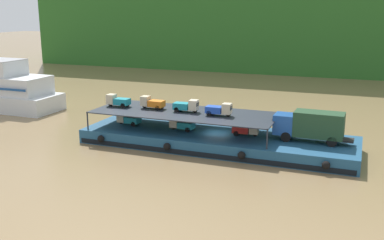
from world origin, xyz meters
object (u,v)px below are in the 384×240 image
(mini_truck_lower_mid, at_px, (246,129))
(mini_truck_upper_mid, at_px, (152,103))
(mini_truck_lower_aft, at_px, (182,124))
(mini_truck_upper_fore, at_px, (186,106))
(cargo_barge, at_px, (217,140))
(mini_truck_lower_stern, at_px, (128,119))
(mini_truck_upper_bow, at_px, (219,109))
(mini_truck_upper_stern, at_px, (118,101))
(covered_lorry, at_px, (311,125))

(mini_truck_lower_mid, distance_m, mini_truck_upper_mid, 11.16)
(mini_truck_lower_aft, relative_size, mini_truck_upper_fore, 1.00)
(cargo_barge, relative_size, mini_truck_lower_stern, 10.56)
(cargo_barge, bearing_deg, mini_truck_upper_bow, -34.73)
(mini_truck_upper_fore, bearing_deg, mini_truck_upper_mid, 178.13)
(cargo_barge, bearing_deg, mini_truck_upper_stern, -179.97)
(mini_truck_lower_stern, height_order, mini_truck_lower_aft, same)
(mini_truck_lower_aft, xyz_separation_m, mini_truck_upper_fore, (0.39, 0.45, 2.00))
(mini_truck_upper_mid, bearing_deg, covered_lorry, 0.13)
(mini_truck_upper_stern, distance_m, mini_truck_upper_fore, 8.43)
(covered_lorry, xyz_separation_m, mini_truck_lower_mid, (-6.55, -0.13, -1.00))
(mini_truck_lower_stern, xyz_separation_m, mini_truck_upper_bow, (10.93, -0.01, 2.00))
(mini_truck_lower_aft, xyz_separation_m, mini_truck_upper_stern, (-8.04, 0.20, 2.00))
(covered_lorry, bearing_deg, mini_truck_upper_fore, -179.23)
(cargo_barge, distance_m, mini_truck_lower_mid, 3.46)
(cargo_barge, relative_size, mini_truck_upper_stern, 10.67)
(cargo_barge, distance_m, mini_truck_lower_aft, 4.27)
(cargo_barge, height_order, mini_truck_lower_mid, mini_truck_lower_mid)
(covered_lorry, height_order, mini_truck_upper_fore, mini_truck_upper_fore)
(covered_lorry, distance_m, mini_truck_lower_stern, 20.35)
(cargo_barge, height_order, mini_truck_lower_stern, mini_truck_lower_stern)
(covered_lorry, bearing_deg, mini_truck_lower_stern, -178.28)
(mini_truck_upper_fore, xyz_separation_m, mini_truck_upper_bow, (3.91, -0.44, 0.00))
(mini_truck_lower_stern, height_order, mini_truck_upper_stern, mini_truck_upper_stern)
(mini_truck_upper_mid, bearing_deg, cargo_barge, -2.76)
(mini_truck_upper_stern, bearing_deg, mini_truck_upper_mid, 5.23)
(mini_truck_lower_mid, bearing_deg, mini_truck_upper_fore, -179.58)
(cargo_barge, height_order, covered_lorry, covered_lorry)
(covered_lorry, distance_m, mini_truck_lower_aft, 13.74)
(cargo_barge, distance_m, mini_truck_upper_fore, 5.00)
(mini_truck_upper_mid, bearing_deg, mini_truck_lower_stern, -168.47)
(mini_truck_lower_mid, xyz_separation_m, mini_truck_upper_stern, (-15.18, -0.30, 2.00))
(mini_truck_lower_aft, distance_m, mini_truck_upper_fore, 2.09)
(mini_truck_lower_stern, distance_m, mini_truck_upper_stern, 2.45)
(cargo_barge, xyz_separation_m, mini_truck_lower_aft, (-4.02, -0.21, 1.44))
(mini_truck_lower_mid, xyz_separation_m, mini_truck_upper_mid, (-10.98, 0.09, 2.00))
(covered_lorry, relative_size, mini_truck_lower_aft, 2.84)
(mini_truck_upper_stern, xyz_separation_m, mini_truck_upper_fore, (8.43, 0.25, 0.00))
(mini_truck_upper_stern, bearing_deg, mini_truck_upper_bow, -0.89)
(covered_lorry, height_order, mini_truck_upper_stern, mini_truck_upper_stern)
(mini_truck_lower_aft, bearing_deg, mini_truck_upper_stern, 178.56)
(mini_truck_lower_stern, bearing_deg, covered_lorry, 1.72)
(mini_truck_lower_aft, bearing_deg, mini_truck_lower_mid, 4.00)
(cargo_barge, distance_m, mini_truck_upper_stern, 12.54)
(cargo_barge, distance_m, mini_truck_upper_bow, 3.46)
(mini_truck_lower_aft, bearing_deg, cargo_barge, 2.97)
(mini_truck_upper_mid, distance_m, mini_truck_upper_bow, 8.16)
(mini_truck_upper_mid, relative_size, mini_truck_upper_fore, 1.00)
(mini_truck_upper_mid, height_order, mini_truck_upper_bow, same)
(cargo_barge, relative_size, mini_truck_upper_mid, 10.54)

